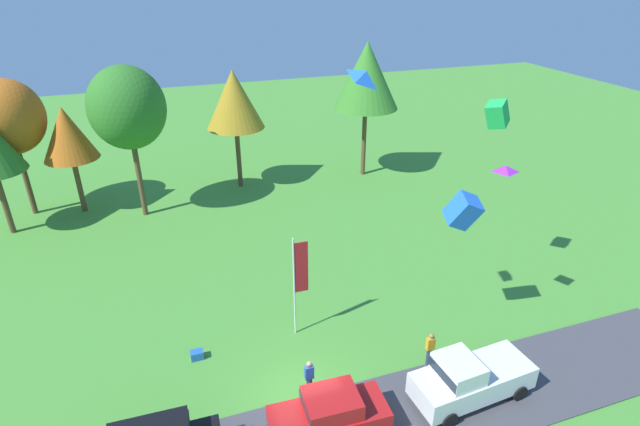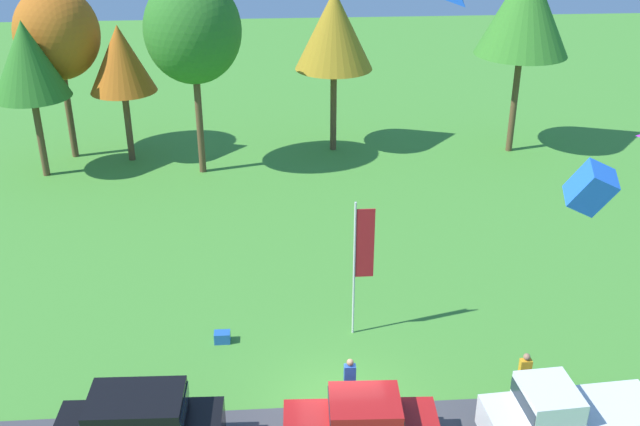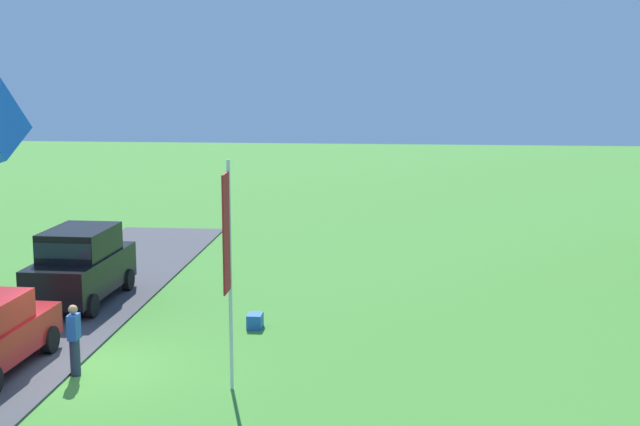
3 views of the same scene
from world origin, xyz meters
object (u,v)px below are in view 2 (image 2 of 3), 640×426
at_px(person_beside_suv, 350,381).
at_px(tree_right_of_center, 334,30).
at_px(tree_far_left, 27,60).
at_px(tree_center_back, 193,31).
at_px(car_sedan_mid_row, 362,423).
at_px(tree_left_of_center, 121,59).
at_px(flag_banner, 361,252).
at_px(car_pickup_by_flagpole, 565,417).
at_px(person_watching_sky, 524,376).
at_px(tree_far_right, 525,8).
at_px(tree_lone_near, 57,34).
at_px(kite_box_topmost, 591,188).
at_px(cooler_box, 222,337).

relative_size(person_beside_suv, tree_right_of_center, 0.19).
distance_m(tree_far_left, tree_center_back, 8.44).
xyz_separation_m(car_sedan_mid_row, tree_left_of_center, (-10.14, 23.46, 4.66)).
xyz_separation_m(tree_left_of_center, flag_banner, (10.78, -17.55, -2.41)).
height_order(car_pickup_by_flagpole, person_beside_suv, car_pickup_by_flagpole).
distance_m(person_watching_sky, tree_far_left, 28.28).
bearing_deg(tree_right_of_center, person_watching_sky, -79.66).
bearing_deg(tree_left_of_center, person_watching_sky, -54.21).
bearing_deg(tree_right_of_center, car_sedan_mid_row, -93.03).
height_order(car_pickup_by_flagpole, tree_center_back, tree_center_back).
distance_m(tree_right_of_center, flag_banner, 18.72).
relative_size(car_sedan_mid_row, tree_far_right, 0.42).
bearing_deg(car_sedan_mid_row, car_pickup_by_flagpole, -2.09).
distance_m(tree_lone_near, tree_center_back, 7.92).
distance_m(tree_left_of_center, tree_right_of_center, 11.51).
distance_m(person_beside_suv, tree_right_of_center, 23.03).
height_order(person_watching_sky, tree_far_right, tree_far_right).
bearing_deg(car_sedan_mid_row, kite_box_topmost, 26.22).
bearing_deg(tree_far_right, cooler_box, -131.58).
distance_m(tree_lone_near, tree_right_of_center, 14.71).
distance_m(tree_center_back, tree_right_of_center, 7.88).
bearing_deg(car_sedan_mid_row, tree_center_back, 105.72).
bearing_deg(car_sedan_mid_row, person_beside_suv, 93.49).
bearing_deg(tree_right_of_center, tree_far_right, -5.19).
xyz_separation_m(car_pickup_by_flagpole, flag_banner, (-5.19, 6.13, 2.19)).
bearing_deg(flag_banner, car_sedan_mid_row, -96.17).
bearing_deg(cooler_box, tree_far_right, 48.42).
height_order(tree_left_of_center, cooler_box, tree_left_of_center).
relative_size(tree_lone_near, cooler_box, 16.80).
xyz_separation_m(tree_left_of_center, tree_center_back, (4.10, -2.02, 1.88)).
distance_m(car_sedan_mid_row, kite_box_topmost, 9.76).
bearing_deg(car_pickup_by_flagpole, person_beside_suv, 158.91).
xyz_separation_m(car_sedan_mid_row, flag_banner, (0.64, 5.91, 2.25)).
height_order(car_sedan_mid_row, person_watching_sky, car_sedan_mid_row).
relative_size(person_watching_sky, kite_box_topmost, 1.30).
distance_m(person_watching_sky, tree_far_right, 23.38).
distance_m(tree_lone_near, kite_box_topmost, 29.20).
bearing_deg(tree_far_left, car_pickup_by_flagpole, -47.12).
height_order(tree_center_back, tree_far_right, tree_far_right).
distance_m(flag_banner, cooler_box, 5.80).
xyz_separation_m(car_pickup_by_flagpole, tree_lone_near, (-19.25, 24.42, 5.82)).
bearing_deg(car_pickup_by_flagpole, tree_far_right, 76.63).
height_order(car_sedan_mid_row, kite_box_topmost, kite_box_topmost).
bearing_deg(tree_right_of_center, tree_far_left, -170.05).
bearing_deg(tree_far_right, car_pickup_by_flagpole, -103.37).
bearing_deg(kite_box_topmost, person_watching_sky, -139.66).
bearing_deg(cooler_box, car_pickup_by_flagpole, -30.23).
bearing_deg(car_pickup_by_flagpole, kite_box_topmost, 69.70).
bearing_deg(tree_far_left, tree_lone_near, 70.73).
bearing_deg(tree_left_of_center, flag_banner, -58.44).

